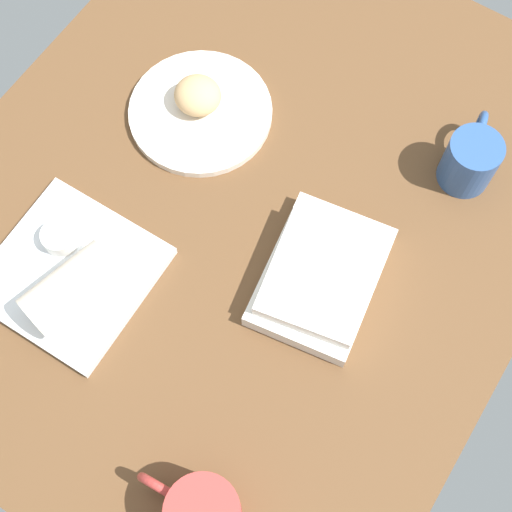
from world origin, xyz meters
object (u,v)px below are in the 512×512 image
at_px(book_stack, 321,276).
at_px(second_mug, 471,159).
at_px(scone_pastry, 198,95).
at_px(sauce_cup, 60,237).
at_px(square_plate, 71,273).
at_px(breakfast_wrap, 71,288).
at_px(round_plate, 201,112).

distance_m(book_stack, second_mug, 0.30).
distance_m(scone_pastry, sauce_cup, 0.31).
xyz_separation_m(sauce_cup, book_stack, (0.16, -0.36, -0.00)).
height_order(scone_pastry, square_plate, scone_pastry).
bearing_deg(breakfast_wrap, book_stack, -127.86).
height_order(square_plate, second_mug, second_mug).
relative_size(round_plate, book_stack, 0.96).
xyz_separation_m(square_plate, breakfast_wrap, (-0.03, -0.03, 0.04)).
bearing_deg(round_plate, breakfast_wrap, -175.32).
xyz_separation_m(round_plate, book_stack, (-0.14, -0.31, 0.02)).
xyz_separation_m(square_plate, second_mug, (0.47, -0.41, 0.04)).
bearing_deg(book_stack, breakfast_wrap, 127.48).
xyz_separation_m(scone_pastry, sauce_cup, (-0.31, 0.03, -0.01)).
bearing_deg(second_mug, breakfast_wrap, 142.57).
relative_size(round_plate, breakfast_wrap, 1.71).
bearing_deg(breakfast_wrap, second_mug, -112.77).
relative_size(square_plate, book_stack, 0.94).
relative_size(round_plate, second_mug, 1.81).
bearing_deg(sauce_cup, scone_pastry, -6.33).
distance_m(round_plate, second_mug, 0.43).
height_order(round_plate, scone_pastry, scone_pastry).
bearing_deg(sauce_cup, square_plate, -128.61).
distance_m(breakfast_wrap, book_stack, 0.36).
height_order(book_stack, second_mug, second_mug).
relative_size(sauce_cup, book_stack, 0.22).
relative_size(scone_pastry, breakfast_wrap, 0.56).
distance_m(scone_pastry, breakfast_wrap, 0.37).
height_order(sauce_cup, second_mug, second_mug).
bearing_deg(round_plate, square_plate, 179.61).
height_order(round_plate, sauce_cup, sauce_cup).
bearing_deg(scone_pastry, sauce_cup, 173.67).
bearing_deg(square_plate, breakfast_wrap, -128.61).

